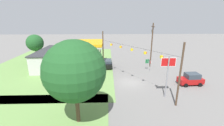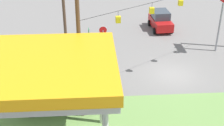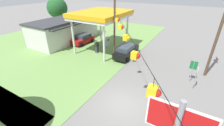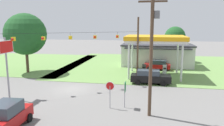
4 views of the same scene
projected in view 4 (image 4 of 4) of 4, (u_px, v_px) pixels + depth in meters
The scene contains 17 objects.
ground_plane at pixel (72, 89), 25.75m from camera, with size 160.00×160.00×0.00m, color slate.
grass_verge_station_corner at pixel (165, 66), 40.12m from camera, with size 36.00×28.00×0.04m, color #6B934C.
grass_verge_opposite_corner at pixel (25, 62), 44.06m from camera, with size 24.00×24.00×0.04m, color #6B934C.
gas_station_canopy at pixel (155, 40), 31.34m from camera, with size 8.40×6.68×5.92m.
gas_station_store at pixel (157, 55), 40.02m from camera, with size 12.72×6.43×3.97m.
fuel_pump_near at pixel (144, 70), 32.39m from camera, with size 0.71×0.56×1.72m.
fuel_pump_far at pixel (165, 71), 31.87m from camera, with size 0.71×0.56×1.72m.
car_at_pumps_front at pixel (150, 77), 27.88m from camera, with size 5.03×2.12×1.81m.
car_at_pumps_rear at pixel (158, 65), 36.34m from camera, with size 4.32×2.31×1.68m.
car_on_crossroad at pixel (7, 116), 15.75m from camera, with size 2.29×4.15×2.06m.
stop_sign_roadside at pixel (110, 89), 19.57m from camera, with size 0.80×0.08×2.50m.
stop_sign_overhead at pixel (7, 55), 21.68m from camera, with size 0.22×2.09×6.28m.
route_sign at pixel (125, 90), 19.74m from camera, with size 0.10×0.70×2.40m.
utility_pole_main at pixel (152, 49), 17.30m from camera, with size 2.20×0.44×10.07m.
signal_span_gantry at pixel (71, 50), 24.91m from camera, with size 14.85×10.24×8.47m.
tree_behind_station at pixel (175, 37), 44.10m from camera, with size 4.17×4.17×7.14m.
tree_west_verge at pixel (25, 34), 33.61m from camera, with size 6.41×6.41×9.26m.
Camera 4 is at (9.08, -23.57, 7.53)m, focal length 35.00 mm.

